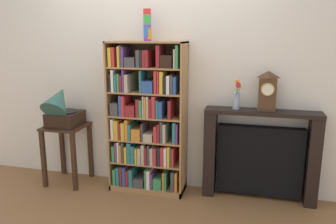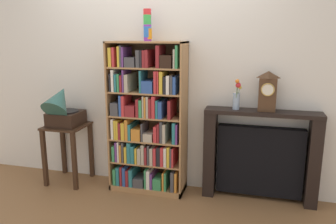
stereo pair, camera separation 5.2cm
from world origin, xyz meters
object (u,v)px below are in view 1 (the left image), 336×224
bookshelf (146,124)px  side_table_left (67,142)px  flower_vase (237,97)px  fireplace_mantel (260,156)px  mantel_clock (267,91)px  cup_stack (148,25)px  gramophone (61,108)px

bookshelf → side_table_left: bookshelf is taller
bookshelf → flower_vase: size_ratio=5.16×
side_table_left → bookshelf: bearing=2.5°
bookshelf → fireplace_mantel: bearing=4.3°
bookshelf → side_table_left: bearing=-177.5°
mantel_clock → flower_vase: 0.30m
cup_stack → side_table_left: size_ratio=0.47×
bookshelf → mantel_clock: 1.31m
bookshelf → gramophone: size_ratio=3.08×
side_table_left → mantel_clock: mantel_clock is taller
bookshelf → mantel_clock: bearing=3.2°
side_table_left → gramophone: gramophone is taller
cup_stack → fireplace_mantel: bearing=2.2°
bookshelf → fireplace_mantel: 1.25m
side_table_left → flower_vase: 2.00m
bookshelf → gramophone: (-0.96, -0.10, 0.15)m
gramophone → flower_vase: size_ratio=1.67×
mantel_clock → flower_vase: size_ratio=1.25×
bookshelf → cup_stack: bearing=70.3°
bookshelf → side_table_left: size_ratio=2.38×
side_table_left → fireplace_mantel: (2.17, 0.13, -0.02)m
gramophone → flower_vase: 1.92m
side_table_left → fireplace_mantel: fireplace_mantel is taller
gramophone → mantel_clock: size_ratio=1.33×
flower_vase → cup_stack: bearing=-178.9°
mantel_clock → cup_stack: bearing=-178.9°
bookshelf → fireplace_mantel: size_ratio=1.42×
bookshelf → flower_vase: 1.01m
gramophone → fireplace_mantel: 2.22m
bookshelf → gramophone: bearing=-173.8°
fireplace_mantel → mantel_clock: mantel_clock is taller
cup_stack → flower_vase: size_ratio=1.01×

